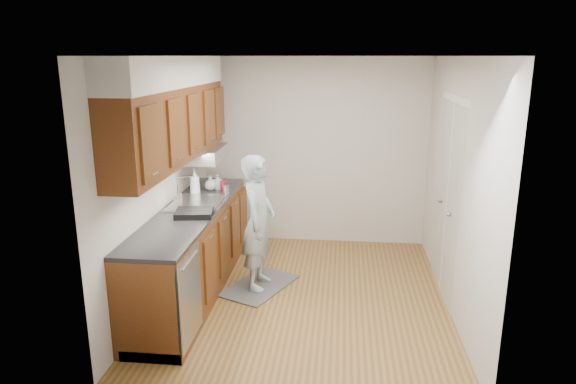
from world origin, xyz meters
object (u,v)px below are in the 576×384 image
object	(u,v)px
steel_can	(226,190)
soap_bottle_b	(218,182)
dish_rack	(194,213)
soda_can	(223,186)
soap_bottle_c	(210,183)
soap_bottle_a	(195,182)
person	(258,214)

from	to	relation	value
steel_can	soap_bottle_b	bearing A→B (deg)	122.45
steel_can	dish_rack	xyz separation A→B (m)	(-0.14, -0.83, -0.03)
soda_can	steel_can	bearing A→B (deg)	-64.63
soap_bottle_c	dish_rack	distance (m)	1.03
soap_bottle_a	soap_bottle_b	distance (m)	0.35
soap_bottle_c	soda_can	size ratio (longest dim) A/B	1.36
person	soap_bottle_b	distance (m)	0.92
person	dish_rack	world-z (taller)	person
person	soap_bottle_a	size ratio (longest dim) A/B	5.50
dish_rack	soap_bottle_a	bearing A→B (deg)	96.97
soap_bottle_b	dish_rack	xyz separation A→B (m)	(0.02, -1.08, -0.06)
soap_bottle_c	soda_can	xyz separation A→B (m)	(0.17, -0.06, -0.02)
soda_can	steel_can	world-z (taller)	soda_can
soap_bottle_b	soap_bottle_c	size ratio (longest dim) A/B	1.02
soap_bottle_c	soda_can	bearing A→B (deg)	-18.75
steel_can	dish_rack	world-z (taller)	steel_can
soap_bottle_b	soda_can	size ratio (longest dim) A/B	1.39
soda_can	dish_rack	world-z (taller)	soda_can
person	soap_bottle_b	world-z (taller)	person
soap_bottle_b	soap_bottle_c	bearing A→B (deg)	-148.31
soap_bottle_c	person	bearing A→B (deg)	-42.21
soap_bottle_b	person	bearing A→B (deg)	-47.91
soap_bottle_b	soda_can	bearing A→B (deg)	-49.58
soap_bottle_b	soap_bottle_c	xyz separation A→B (m)	(-0.08, -0.05, -0.00)
soap_bottle_a	soap_bottle_b	bearing A→B (deg)	55.12
person	soap_bottle_a	distance (m)	0.92
soap_bottle_c	dish_rack	xyz separation A→B (m)	(0.10, -1.03, -0.06)
soap_bottle_a	soda_can	distance (m)	0.35
person	soda_can	world-z (taller)	person
soap_bottle_b	soap_bottle_c	distance (m)	0.09
soap_bottle_b	soda_can	world-z (taller)	soap_bottle_b
soap_bottle_a	soda_can	world-z (taller)	soap_bottle_a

